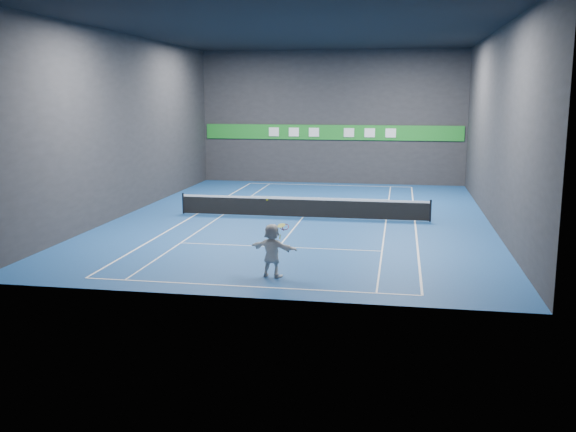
% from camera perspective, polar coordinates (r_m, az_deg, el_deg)
% --- Properties ---
extents(ground, '(26.00, 26.00, 0.00)m').
position_cam_1_polar(ground, '(31.89, 1.31, -0.14)').
color(ground, navy).
rests_on(ground, ground).
extents(ceiling, '(26.00, 26.00, 0.00)m').
position_cam_1_polar(ceiling, '(31.48, 1.39, 16.17)').
color(ceiling, black).
rests_on(ceiling, ground).
extents(wall_back, '(18.00, 0.10, 9.00)m').
position_cam_1_polar(wall_back, '(44.25, 3.91, 8.73)').
color(wall_back, '#27272A').
rests_on(wall_back, ground).
extents(wall_front, '(18.00, 0.10, 9.00)m').
position_cam_1_polar(wall_front, '(18.64, -4.71, 6.09)').
color(wall_front, '#27272A').
rests_on(wall_front, ground).
extents(wall_left, '(0.10, 26.00, 9.00)m').
position_cam_1_polar(wall_left, '(33.90, -14.01, 7.85)').
color(wall_left, '#27272A').
rests_on(wall_left, ground).
extents(wall_right, '(0.10, 26.00, 9.00)m').
position_cam_1_polar(wall_right, '(31.31, 18.01, 7.45)').
color(wall_right, '#27272A').
rests_on(wall_right, ground).
extents(baseline_near, '(10.98, 0.08, 0.01)m').
position_cam_1_polar(baseline_near, '(20.54, -3.73, -6.26)').
color(baseline_near, white).
rests_on(baseline_near, ground).
extents(baseline_far, '(10.98, 0.08, 0.01)m').
position_cam_1_polar(baseline_far, '(43.53, 3.68, 2.75)').
color(baseline_far, white).
rests_on(baseline_far, ground).
extents(sideline_doubles_left, '(0.08, 23.78, 0.01)m').
position_cam_1_polar(sideline_doubles_left, '(33.15, -8.11, 0.18)').
color(sideline_doubles_left, white).
rests_on(sideline_doubles_left, ground).
extents(sideline_doubles_right, '(0.08, 23.78, 0.01)m').
position_cam_1_polar(sideline_doubles_right, '(31.55, 11.22, -0.45)').
color(sideline_doubles_right, white).
rests_on(sideline_doubles_right, ground).
extents(sideline_singles_left, '(0.06, 23.78, 0.01)m').
position_cam_1_polar(sideline_singles_left, '(32.75, -5.81, 0.10)').
color(sideline_singles_left, white).
rests_on(sideline_singles_left, ground).
extents(sideline_singles_right, '(0.06, 23.78, 0.01)m').
position_cam_1_polar(sideline_singles_right, '(31.55, 8.71, -0.37)').
color(sideline_singles_right, white).
rests_on(sideline_singles_right, ground).
extents(service_line_near, '(8.23, 0.06, 0.01)m').
position_cam_1_polar(service_line_near, '(25.72, -0.84, -2.76)').
color(service_line_near, white).
rests_on(service_line_near, ground).
extents(service_line_far, '(8.23, 0.06, 0.01)m').
position_cam_1_polar(service_line_far, '(38.14, 2.77, 1.64)').
color(service_line_far, white).
rests_on(service_line_far, ground).
extents(center_service_line, '(0.06, 12.80, 0.01)m').
position_cam_1_polar(center_service_line, '(31.89, 1.31, -0.13)').
color(center_service_line, white).
rests_on(center_service_line, ground).
extents(player, '(1.76, 0.97, 1.81)m').
position_cam_1_polar(player, '(21.37, -1.42, -3.07)').
color(player, silver).
rests_on(player, ground).
extents(tennis_ball, '(0.07, 0.07, 0.07)m').
position_cam_1_polar(tennis_ball, '(21.30, -1.87, 1.45)').
color(tennis_ball, yellow).
rests_on(tennis_ball, player).
extents(tennis_net, '(12.50, 0.10, 1.07)m').
position_cam_1_polar(tennis_net, '(31.80, 1.32, 0.82)').
color(tennis_net, black).
rests_on(tennis_net, ground).
extents(sponsor_banner, '(17.64, 0.11, 1.00)m').
position_cam_1_polar(sponsor_banner, '(44.23, 3.89, 7.43)').
color(sponsor_banner, '#1D8526').
rests_on(sponsor_banner, wall_back).
extents(tennis_racket, '(0.48, 0.35, 0.57)m').
position_cam_1_polar(tennis_racket, '(21.18, -0.40, -1.07)').
color(tennis_racket, red).
rests_on(tennis_racket, player).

